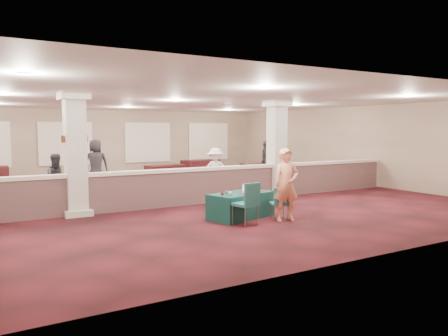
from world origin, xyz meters
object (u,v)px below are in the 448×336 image
near_table (241,205)px  attendee_d (96,164)px  woman (286,185)px  far_table_front_right (261,171)px  far_table_back_right (200,167)px  conf_chair_main (280,201)px  attendee_a (58,180)px  far_table_front_center (99,184)px  conf_chair_side (248,200)px  attendee_c (266,161)px  far_table_back_center (165,172)px  attendee_b (215,170)px

near_table → attendee_d: bearing=87.8°
attendee_d → woman: bearing=112.9°
far_table_front_right → far_table_back_right: 3.51m
conf_chair_main → woman: bearing=-35.1°
attendee_d → attendee_a: bearing=65.4°
far_table_front_center → attendee_d: attendee_d is taller
near_table → far_table_front_center: far_table_front_center is taller
conf_chair_side → far_table_back_right: bearing=56.2°
near_table → far_table_front_right: far_table_front_right is taller
far_table_front_right → attendee_d: size_ratio=0.94×
woman → attendee_d: bearing=118.9°
woman → attendee_a: size_ratio=1.16×
conf_chair_main → attendee_c: 8.61m
woman → conf_chair_side: bearing=-167.4°
conf_chair_side → woman: 1.16m
far_table_front_center → far_table_back_right: (6.07, 4.09, 0.01)m
near_table → far_table_back_center: 8.99m
conf_chair_main → far_table_back_right: conf_chair_main is taller
conf_chair_main → far_table_front_center: size_ratio=0.46×
far_table_back_right → attendee_a: size_ratio=1.18×
conf_chair_main → far_table_front_right: conf_chair_main is taller
attendee_b → attendee_d: bearing=174.6°
conf_chair_side → far_table_front_right: size_ratio=0.58×
near_table → attendee_c: bearing=34.3°
conf_chair_side → far_table_back_center: (1.96, 9.71, -0.26)m
far_table_back_center → near_table: bearing=-100.4°
near_table → attendee_c: (5.43, 6.46, 0.56)m
attendee_c → near_table: bearing=-177.7°
far_table_front_center → attendee_d: 1.55m
far_table_front_right → attendee_a: bearing=-163.1°
attendee_b → attendee_c: size_ratio=0.91×
far_table_back_right → attendee_c: (1.38, -3.67, 0.51)m
near_table → far_table_back_right: 10.90m
far_table_front_center → far_table_back_right: bearing=34.0°
conf_chair_side → far_table_back_center: 9.91m
far_table_front_center → far_table_front_right: size_ratio=1.00×
woman → far_table_front_center: (-2.80, 6.88, -0.53)m
conf_chair_side → far_table_front_right: conf_chair_side is taller
conf_chair_side → far_table_front_right: (5.88, 7.81, -0.24)m
far_table_back_center → attendee_a: (-5.32, -4.70, 0.43)m
woman → far_table_back_center: 9.75m
far_table_back_right → attendee_a: (-7.75, -5.98, 0.40)m
far_table_back_center → attendee_c: bearing=-32.1°
attendee_a → attendee_c: size_ratio=0.88×
far_table_back_right → attendee_c: bearing=-69.4°
far_table_front_center → far_table_back_center: bearing=37.8°
attendee_c → attendee_d: (-7.20, 0.99, 0.07)m
far_table_back_center → attendee_d: size_ratio=0.88×
far_table_front_right → attendee_c: (-0.11, -0.49, 0.52)m
conf_chair_main → woman: (0.09, -0.12, 0.41)m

